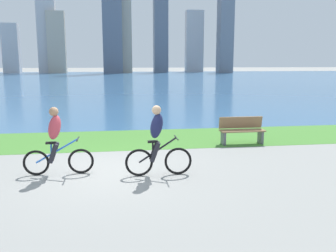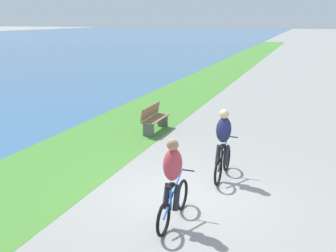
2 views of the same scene
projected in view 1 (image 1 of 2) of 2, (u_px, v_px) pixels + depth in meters
The scene contains 7 objects.
ground_plane at pixel (110, 171), 9.26m from camera, with size 300.00×300.00×0.00m, color gray.
grass_strip_bayside at pixel (111, 140), 12.91m from camera, with size 120.00×3.41×0.01m, color #478433.
bay_water_surface at pixel (114, 80), 55.31m from camera, with size 300.00×83.59×0.00m, color #386693.
cyclist_lead at pixel (157, 141), 8.76m from camera, with size 1.63×0.52×1.71m.
cyclist_trailing at pixel (56, 141), 8.82m from camera, with size 1.69×0.52×1.67m.
bench_near_path at pixel (242, 130), 12.27m from camera, with size 1.50×0.47×0.90m.
city_skyline_far_shore at pixel (127, 30), 86.53m from camera, with size 53.61×10.07×25.83m.
Camera 1 is at (0.20, -9.04, 2.74)m, focal length 39.09 mm.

